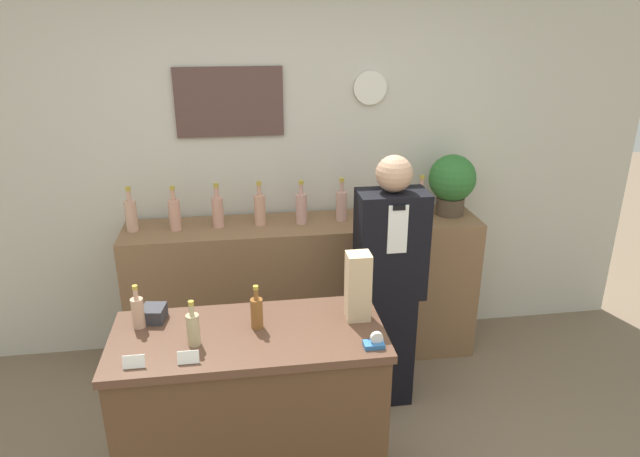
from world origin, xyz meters
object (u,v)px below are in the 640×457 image
(tape_dispenser, at_px, (375,342))
(paper_bag, at_px, (358,286))
(shopkeeper, at_px, (389,286))
(potted_plant, at_px, (452,181))

(tape_dispenser, bearing_deg, paper_bag, 95.36)
(shopkeeper, bearing_deg, tape_dispenser, -109.08)
(paper_bag, distance_m, tape_dispenser, 0.30)
(tape_dispenser, bearing_deg, potted_plant, 59.02)
(potted_plant, bearing_deg, shopkeeper, -134.23)
(shopkeeper, distance_m, tape_dispenser, 0.94)
(shopkeeper, height_order, paper_bag, shopkeeper)
(potted_plant, height_order, paper_bag, potted_plant)
(potted_plant, xyz_separation_m, tape_dispenser, (-0.88, -1.47, -0.27))
(paper_bag, relative_size, tape_dispenser, 3.73)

